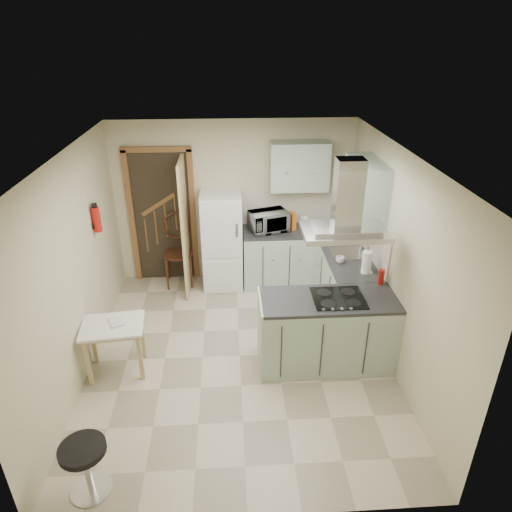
{
  "coord_description": "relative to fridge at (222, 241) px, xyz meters",
  "views": [
    {
      "loc": [
        -0.08,
        -4.51,
        3.64
      ],
      "look_at": [
        0.23,
        0.45,
        1.15
      ],
      "focal_mm": 32.0,
      "sensor_mm": 36.0,
      "label": 1
    }
  ],
  "objects": [
    {
      "name": "kettle",
      "position": [
        1.26,
        0.05,
        0.25
      ],
      "size": [
        0.14,
        0.14,
        0.2
      ],
      "primitive_type": "cylinder",
      "rotation": [
        0.0,
        0.0,
        0.03
      ],
      "color": "white",
      "rests_on": "counter_back"
    },
    {
      "name": "wall_cabinet_back",
      "position": [
        1.15,
        0.12,
        1.1
      ],
      "size": [
        0.85,
        0.35,
        0.7
      ],
      "primitive_type": "cube",
      "color": "#9EB2A0",
      "rests_on": "back_wall"
    },
    {
      "name": "microwave",
      "position": [
        0.7,
        -0.0,
        0.3
      ],
      "size": [
        0.64,
        0.52,
        0.3
      ],
      "primitive_type": "imported",
      "rotation": [
        0.0,
        0.0,
        0.31
      ],
      "color": "black",
      "rests_on": "counter_back"
    },
    {
      "name": "ceiling",
      "position": [
        0.2,
        -1.8,
        1.75
      ],
      "size": [
        4.2,
        4.2,
        0.0
      ],
      "primitive_type": "plane",
      "rotation": [
        3.14,
        0.0,
        0.0
      ],
      "color": "silver",
      "rests_on": "back_wall"
    },
    {
      "name": "counter_back",
      "position": [
        0.86,
        0.0,
        -0.3
      ],
      "size": [
        1.08,
        0.6,
        0.9
      ],
      "primitive_type": "cube",
      "color": "#9EB2A0",
      "rests_on": "floor"
    },
    {
      "name": "peninsula",
      "position": [
        1.22,
        -1.98,
        -0.3
      ],
      "size": [
        1.55,
        0.65,
        0.9
      ],
      "primitive_type": "cube",
      "color": "#9EB2A0",
      "rests_on": "floor"
    },
    {
      "name": "back_wall",
      "position": [
        0.2,
        0.3,
        0.5
      ],
      "size": [
        3.6,
        0.0,
        3.6
      ],
      "primitive_type": "plane",
      "rotation": [
        1.57,
        0.0,
        0.0
      ],
      "color": "beige",
      "rests_on": "floor"
    },
    {
      "name": "drop_leaf_table",
      "position": [
        -1.23,
        -1.97,
        -0.43
      ],
      "size": [
        0.74,
        0.59,
        0.65
      ],
      "primitive_type": "cube",
      "rotation": [
        0.0,
        0.0,
        0.1
      ],
      "color": "tan",
      "rests_on": "floor"
    },
    {
      "name": "wall_cabinet_right",
      "position": [
        1.82,
        -0.95,
        1.1
      ],
      "size": [
        0.35,
        0.9,
        0.7
      ],
      "primitive_type": "cube",
      "color": "#9EB2A0",
      "rests_on": "right_wall"
    },
    {
      "name": "book",
      "position": [
        -1.26,
        -1.96,
        -0.06
      ],
      "size": [
        0.22,
        0.24,
        0.09
      ],
      "primitive_type": "imported",
      "rotation": [
        0.0,
        0.0,
        0.41
      ],
      "color": "brown",
      "rests_on": "drop_leaf_table"
    },
    {
      "name": "right_wall",
      "position": [
        2.0,
        -1.8,
        0.5
      ],
      "size": [
        0.0,
        4.2,
        4.2
      ],
      "primitive_type": "plane",
      "rotation": [
        1.57,
        0.0,
        -1.57
      ],
      "color": "beige",
      "rests_on": "floor"
    },
    {
      "name": "paper_towel",
      "position": [
        1.8,
        -1.39,
        0.3
      ],
      "size": [
        0.15,
        0.15,
        0.3
      ],
      "primitive_type": "cylinder",
      "rotation": [
        0.0,
        0.0,
        -0.29
      ],
      "color": "white",
      "rests_on": "counter_right"
    },
    {
      "name": "fridge",
      "position": [
        0.0,
        0.0,
        0.0
      ],
      "size": [
        0.6,
        0.6,
        1.5
      ],
      "primitive_type": "cube",
      "color": "white",
      "rests_on": "floor"
    },
    {
      "name": "extractor_hood",
      "position": [
        1.32,
        -1.98,
        0.97
      ],
      "size": [
        0.9,
        0.55,
        0.1
      ],
      "primitive_type": "cube",
      "color": "silver",
      "rests_on": "ceiling"
    },
    {
      "name": "floor",
      "position": [
        0.2,
        -1.8,
        -0.75
      ],
      "size": [
        4.2,
        4.2,
        0.0
      ],
      "primitive_type": "plane",
      "color": "#C3B497",
      "rests_on": "ground"
    },
    {
      "name": "sink",
      "position": [
        1.7,
        -0.85,
        0.16
      ],
      "size": [
        0.45,
        0.4,
        0.01
      ],
      "primitive_type": "cube",
      "color": "silver",
      "rests_on": "counter_right"
    },
    {
      "name": "bentwood_chair",
      "position": [
        -0.69,
        0.07,
        -0.23
      ],
      "size": [
        0.5,
        0.5,
        1.03
      ],
      "primitive_type": "cube",
      "rotation": [
        0.0,
        0.0,
        0.09
      ],
      "color": "#451A17",
      "rests_on": "floor"
    },
    {
      "name": "hob",
      "position": [
        1.32,
        -1.98,
        0.16
      ],
      "size": [
        0.58,
        0.5,
        0.01
      ],
      "primitive_type": "cube",
      "color": "black",
      "rests_on": "peninsula"
    },
    {
      "name": "stool",
      "position": [
        -1.16,
        -3.55,
        -0.48
      ],
      "size": [
        0.41,
        0.41,
        0.53
      ],
      "primitive_type": "cylinder",
      "rotation": [
        0.0,
        0.0,
        0.04
      ],
      "color": "black",
      "rests_on": "floor"
    },
    {
      "name": "cup",
      "position": [
        1.54,
        -1.12,
        0.19
      ],
      "size": [
        0.12,
        0.12,
        0.09
      ],
      "primitive_type": "imported",
      "rotation": [
        0.0,
        0.0,
        -0.02
      ],
      "color": "silver",
      "rests_on": "counter_right"
    },
    {
      "name": "cereal_box",
      "position": [
        1.07,
        0.05,
        0.28
      ],
      "size": [
        0.11,
        0.18,
        0.26
      ],
      "primitive_type": "cube",
      "rotation": [
        0.0,
        0.0,
        0.29
      ],
      "color": "orange",
      "rests_on": "counter_back"
    },
    {
      "name": "fire_extinguisher",
      "position": [
        -1.54,
        -0.9,
        0.75
      ],
      "size": [
        0.1,
        0.1,
        0.32
      ],
      "primitive_type": "cylinder",
      "color": "#B2140F",
      "rests_on": "left_wall"
    },
    {
      "name": "left_wall",
      "position": [
        -1.6,
        -1.8,
        0.5
      ],
      "size": [
        0.0,
        4.2,
        4.2
      ],
      "primitive_type": "plane",
      "rotation": [
        1.57,
        0.0,
        1.57
      ],
      "color": "beige",
      "rests_on": "floor"
    },
    {
      "name": "doorway",
      "position": [
        -0.9,
        0.27,
        0.3
      ],
      "size": [
        1.1,
        0.12,
        2.1
      ],
      "primitive_type": "cube",
      "color": "brown",
      "rests_on": "floor"
    },
    {
      "name": "red_bottle",
      "position": [
        1.9,
        -1.69,
        0.24
      ],
      "size": [
        0.08,
        0.08,
        0.19
      ],
      "primitive_type": "cylinder",
      "rotation": [
        0.0,
        0.0,
        0.22
      ],
      "color": "#A4130E",
      "rests_on": "peninsula"
    },
    {
      "name": "splashback",
      "position": [
        1.16,
        0.29,
        0.4
      ],
      "size": [
        1.68,
        0.02,
        0.5
      ],
      "primitive_type": "cube",
      "color": "beige",
      "rests_on": "counter_back"
    },
    {
      "name": "counter_right",
      "position": [
        1.7,
        -0.68,
        -0.3
      ],
      "size": [
        0.6,
        1.95,
        0.9
      ],
      "primitive_type": "cube",
      "color": "#9EB2A0",
      "rests_on": "floor"
    },
    {
      "name": "soap_bottle",
      "position": [
        1.9,
        -0.29,
        0.24
      ],
      "size": [
        0.1,
        0.1,
        0.18
      ],
      "primitive_type": "imported",
      "rotation": [
        0.0,
        0.0,
        0.27
      ],
      "color": "#9F9EAA",
      "rests_on": "counter_right"
    }
  ]
}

